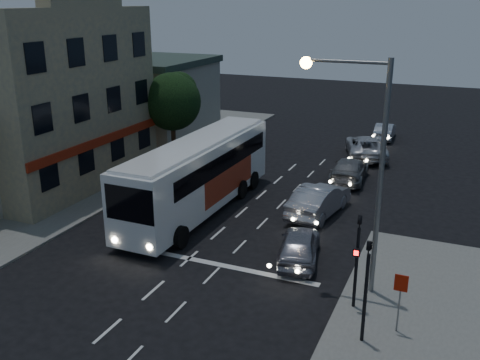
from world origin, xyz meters
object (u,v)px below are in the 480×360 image
at_px(car_sedan_a, 319,200).
at_px(car_sedan_c, 366,147).
at_px(tour_bus, 198,173).
at_px(regulatory_sign, 400,294).
at_px(streetlight, 365,151).
at_px(car_sedan_b, 349,170).
at_px(traffic_signal_side, 367,279).
at_px(car_suv, 299,245).
at_px(street_tree, 172,99).
at_px(car_extra, 385,131).
at_px(traffic_signal_main, 357,251).

relative_size(car_sedan_a, car_sedan_c, 0.87).
bearing_deg(tour_bus, car_sedan_c, 66.28).
bearing_deg(regulatory_sign, streetlight, 128.75).
distance_m(car_sedan_b, streetlight, 14.71).
height_order(car_sedan_b, regulatory_sign, regulatory_sign).
distance_m(tour_bus, traffic_signal_side, 13.59).
height_order(regulatory_sign, streetlight, streetlight).
height_order(car_suv, car_sedan_c, car_sedan_c).
xyz_separation_m(regulatory_sign, street_tree, (-17.51, 15.26, 2.90)).
xyz_separation_m(tour_bus, car_sedan_c, (6.44, 14.12, -1.34)).
distance_m(streetlight, street_tree, 20.19).
bearing_deg(car_sedan_c, car_suv, 75.05).
bearing_deg(traffic_signal_side, car_sedan_c, 100.28).
distance_m(car_sedan_b, street_tree, 12.99).
distance_m(car_sedan_b, car_extra, 11.92).
distance_m(car_sedan_a, traffic_signal_side, 11.52).
height_order(car_sedan_b, traffic_signal_side, traffic_signal_side).
xyz_separation_m(car_sedan_a, regulatory_sign, (5.37, -9.58, 0.76)).
bearing_deg(tour_bus, car_extra, 72.10).
bearing_deg(streetlight, car_sedan_a, 115.53).
xyz_separation_m(car_sedan_b, car_sedan_c, (-0.03, 5.81, 0.08)).
height_order(traffic_signal_main, streetlight, streetlight).
distance_m(car_suv, regulatory_sign, 6.30).
relative_size(car_sedan_a, regulatory_sign, 2.31).
height_order(tour_bus, car_extra, tour_bus).
relative_size(tour_bus, car_sedan_a, 2.55).
distance_m(car_sedan_c, car_extra, 6.12).
relative_size(streetlight, street_tree, 1.45).
xyz_separation_m(car_extra, traffic_signal_side, (3.71, -28.78, 1.75)).
height_order(car_sedan_a, traffic_signal_side, traffic_signal_side).
height_order(car_sedan_b, car_sedan_c, car_sedan_c).
relative_size(tour_bus, regulatory_sign, 5.89).
height_order(car_extra, traffic_signal_side, traffic_signal_side).
height_order(car_sedan_a, street_tree, street_tree).
relative_size(car_sedan_c, car_extra, 1.42).
bearing_deg(car_sedan_a, car_extra, -83.94).
height_order(car_suv, streetlight, streetlight).
xyz_separation_m(car_suv, traffic_signal_main, (3.06, -3.02, 1.70)).
bearing_deg(car_sedan_c, street_tree, 11.41).
xyz_separation_m(streetlight, street_tree, (-15.55, 12.82, -1.23)).
bearing_deg(car_extra, traffic_signal_side, 95.10).
distance_m(car_sedan_a, car_sedan_b, 6.33).
bearing_deg(streetlight, car_extra, 96.20).
xyz_separation_m(car_sedan_c, car_extra, (0.40, 6.10, -0.13)).
bearing_deg(street_tree, car_sedan_a, -25.08).
distance_m(car_extra, traffic_signal_side, 29.07).
height_order(car_extra, regulatory_sign, regulatory_sign).
xyz_separation_m(traffic_signal_main, streetlight, (-0.26, 1.42, 3.31)).
distance_m(car_sedan_c, regulatory_sign, 22.33).
bearing_deg(car_suv, streetlight, 138.88).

